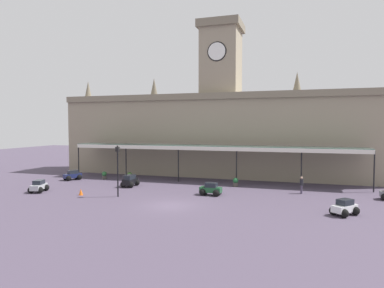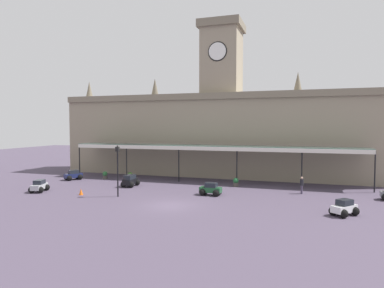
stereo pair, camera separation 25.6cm
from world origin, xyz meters
name	(u,v)px [view 1 (the left image)]	position (x,y,z in m)	size (l,w,h in m)	color
ground_plane	(170,206)	(0.00, 0.00, 0.00)	(140.00, 140.00, 0.00)	#4B4052
station_building	(221,130)	(0.00, 18.62, 6.05)	(43.03, 7.30, 20.16)	gray
entrance_canopy	(210,147)	(0.00, 12.75, 4.15)	(34.62, 3.26, 4.30)	#38564C
car_green_sedan	(211,190)	(2.13, 5.16, 0.50)	(2.09, 1.59, 1.19)	#1E512D
car_silver_sedan	(39,187)	(-14.66, 1.43, 0.50)	(1.86, 2.21, 1.19)	#B2B5BA
car_black_estate	(130,181)	(-7.44, 6.99, 0.56)	(1.62, 2.30, 1.27)	black
car_white_sedan	(345,208)	(13.42, 1.07, 0.50)	(2.19, 2.24, 1.19)	silver
car_navy_sedan	(73,176)	(-16.25, 8.89, 0.50)	(2.08, 2.25, 1.19)	#19214C
pedestrian_crossing_forecourt	(302,184)	(10.38, 8.55, 0.91)	(0.34, 0.39, 1.67)	#3F384C
victorian_lamppost	(118,165)	(-5.93, 1.80, 2.99)	(0.30, 0.30, 4.80)	black
traffic_cone	(81,192)	(-9.69, 1.38, 0.30)	(0.40, 0.40, 0.60)	orange
planter_near_kerb	(130,176)	(-9.51, 10.83, 0.49)	(0.60, 0.60, 0.96)	#47423D
planter_forecourt_centre	(104,175)	(-12.89, 10.60, 0.49)	(0.60, 0.60, 0.96)	#47423D
planter_by_canopy	(236,182)	(3.54, 10.45, 0.49)	(0.60, 0.60, 0.96)	#47423D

